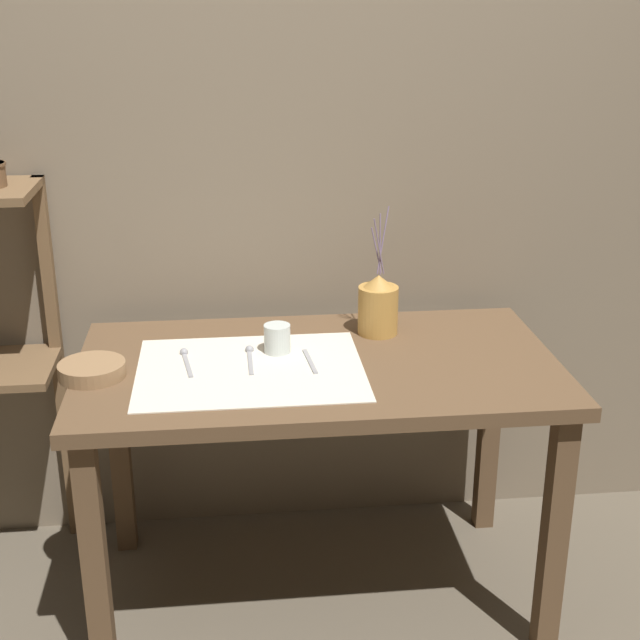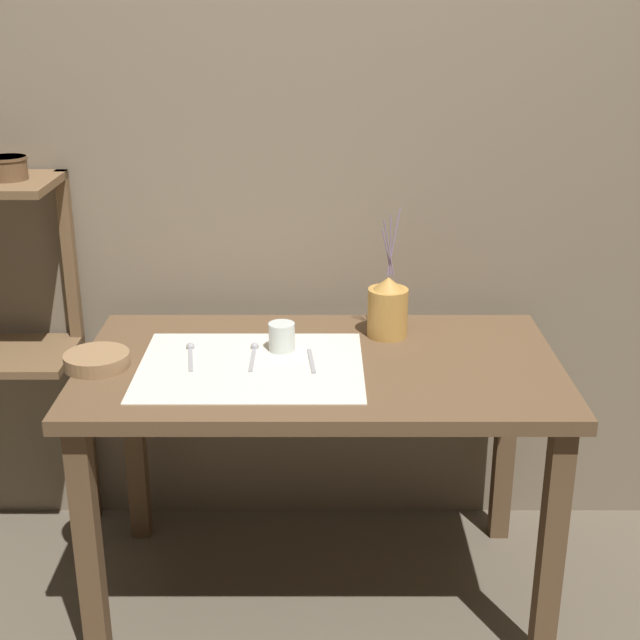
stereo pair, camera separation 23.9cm
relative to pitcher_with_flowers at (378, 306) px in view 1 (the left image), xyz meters
name	(u,v)px [view 1 (the left image)]	position (x,y,z in m)	size (l,w,h in m)	color
ground_plane	(318,591)	(-0.20, -0.19, -0.84)	(12.00, 12.00, 0.00)	brown
stone_wall_back	(302,169)	(-0.20, 0.28, 0.36)	(7.00, 0.06, 2.40)	#7A6B56
wooden_table	(318,394)	(-0.20, -0.19, -0.18)	(1.31, 0.73, 0.76)	brown
linen_cloth	(250,369)	(-0.38, -0.23, -0.08)	(0.60, 0.47, 0.00)	beige
pitcher_with_flowers	(378,306)	(0.00, 0.00, 0.00)	(0.12, 0.12, 0.38)	#B7843D
wooden_bowl	(92,370)	(-0.80, -0.23, -0.06)	(0.18, 0.18, 0.04)	#8E6B47
glass_tumbler_near	(277,339)	(-0.30, -0.12, -0.04)	(0.07, 0.07, 0.08)	silver
spoon_outer	(185,357)	(-0.56, -0.14, -0.08)	(0.04, 0.18, 0.02)	#939399
spoon_inner	(250,354)	(-0.38, -0.14, -0.08)	(0.02, 0.18, 0.02)	#939399
fork_inner	(310,361)	(-0.22, -0.20, -0.08)	(0.03, 0.17, 0.00)	#939399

